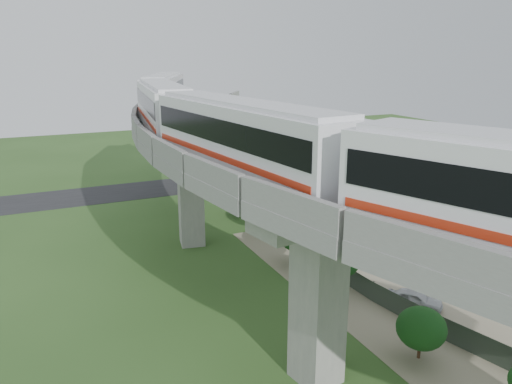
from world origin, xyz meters
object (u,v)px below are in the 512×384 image
(metro_train, at_px, (230,118))
(car_dark, at_px, (324,227))
(car_white, at_px, (415,299))
(car_red, at_px, (417,252))

(metro_train, distance_m, car_dark, 19.12)
(car_white, distance_m, car_red, 8.58)
(car_white, height_order, car_red, car_white)
(metro_train, height_order, car_dark, metro_train)
(metro_train, xyz_separation_m, car_red, (16.17, -0.17, -11.74))
(car_white, bearing_deg, metro_train, 105.24)
(metro_train, height_order, car_white, metro_train)
(car_white, bearing_deg, car_red, 4.06)
(car_white, distance_m, car_dark, 14.93)
(car_dark, bearing_deg, car_red, -173.98)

